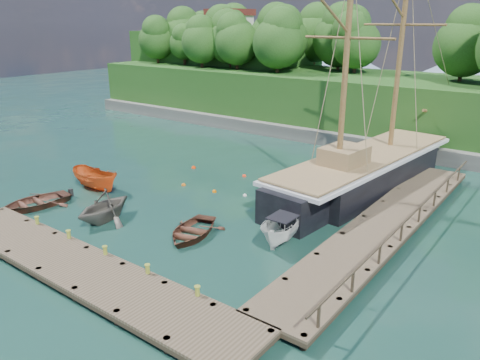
% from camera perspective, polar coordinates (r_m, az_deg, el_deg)
% --- Properties ---
extents(ground, '(160.00, 160.00, 0.00)m').
position_cam_1_polar(ground, '(28.52, -10.33, -5.00)').
color(ground, '#16352B').
rests_on(ground, ground).
extents(dock_near, '(20.00, 3.20, 1.10)m').
position_cam_1_polar(dock_near, '(23.35, -18.78, -10.22)').
color(dock_near, '#483A2A').
rests_on(dock_near, ground).
extents(dock_east, '(3.20, 24.00, 1.10)m').
position_cam_1_polar(dock_east, '(27.96, 17.35, -5.12)').
color(dock_east, '#483A2A').
rests_on(dock_east, ground).
extents(bollard_0, '(0.26, 0.26, 0.45)m').
position_cam_1_polar(bollard_0, '(28.87, -23.30, -6.02)').
color(bollard_0, olive).
rests_on(bollard_0, ground).
extents(bollard_1, '(0.26, 0.26, 0.45)m').
position_cam_1_polar(bollard_1, '(26.49, -19.96, -7.83)').
color(bollard_1, olive).
rests_on(bollard_1, ground).
extents(bollard_2, '(0.26, 0.26, 0.45)m').
position_cam_1_polar(bollard_2, '(24.24, -15.94, -9.96)').
color(bollard_2, olive).
rests_on(bollard_2, ground).
extents(bollard_3, '(0.26, 0.26, 0.45)m').
position_cam_1_polar(bollard_3, '(22.18, -11.07, -12.43)').
color(bollard_3, olive).
rests_on(bollard_3, ground).
extents(bollard_4, '(0.26, 0.26, 0.45)m').
position_cam_1_polar(bollard_4, '(20.35, -5.15, -15.27)').
color(bollard_4, olive).
rests_on(bollard_4, ground).
extents(rowboat_0, '(3.80, 4.84, 0.91)m').
position_cam_1_polar(rowboat_0, '(32.98, -23.65, -3.00)').
color(rowboat_0, brown).
rests_on(rowboat_0, ground).
extents(rowboat_1, '(3.82, 4.29, 2.07)m').
position_cam_1_polar(rowboat_1, '(29.40, -16.13, -4.71)').
color(rowboat_1, '#5F5950').
rests_on(rowboat_1, ground).
extents(rowboat_2, '(3.99, 4.79, 0.86)m').
position_cam_1_polar(rowboat_2, '(26.42, -5.89, -6.78)').
color(rowboat_2, '#562F21').
rests_on(rowboat_2, ground).
extents(motorboat_orange, '(4.51, 1.79, 1.73)m').
position_cam_1_polar(motorboat_orange, '(34.79, -17.06, -1.11)').
color(motorboat_orange, '#D9571D').
rests_on(motorboat_orange, ground).
extents(cabin_boat_white, '(2.52, 4.59, 1.68)m').
position_cam_1_polar(cabin_boat_white, '(25.82, 5.15, -7.40)').
color(cabin_boat_white, silver).
rests_on(cabin_boat_white, ground).
extents(schooner, '(6.60, 26.24, 19.01)m').
position_cam_1_polar(schooner, '(34.41, 14.92, 0.73)').
color(schooner, black).
rests_on(schooner, ground).
extents(mooring_buoy_0, '(0.33, 0.33, 0.33)m').
position_cam_1_polar(mooring_buoy_0, '(36.62, -15.74, 0.01)').
color(mooring_buoy_0, white).
rests_on(mooring_buoy_0, ground).
extents(mooring_buoy_1, '(0.33, 0.33, 0.33)m').
position_cam_1_polar(mooring_buoy_1, '(34.29, -6.89, -0.67)').
color(mooring_buoy_1, '#D16512').
rests_on(mooring_buoy_1, ground).
extents(mooring_buoy_2, '(0.31, 0.31, 0.31)m').
position_cam_1_polar(mooring_buoy_2, '(32.80, -3.14, -1.48)').
color(mooring_buoy_2, '#E36901').
rests_on(mooring_buoy_2, ground).
extents(mooring_buoy_3, '(0.28, 0.28, 0.28)m').
position_cam_1_polar(mooring_buoy_3, '(32.05, 0.61, -1.95)').
color(mooring_buoy_3, silver).
rests_on(mooring_buoy_3, ground).
extents(mooring_buoy_4, '(0.36, 0.36, 0.36)m').
position_cam_1_polar(mooring_buoy_4, '(38.23, -5.68, 1.44)').
color(mooring_buoy_4, '#E92F00').
rests_on(mooring_buoy_4, ground).
extents(mooring_buoy_5, '(0.32, 0.32, 0.32)m').
position_cam_1_polar(mooring_buoy_5, '(36.01, 0.52, 0.43)').
color(mooring_buoy_5, '#F73714').
rests_on(mooring_buoy_5, ground).
extents(headland, '(51.00, 19.31, 12.90)m').
position_cam_1_polar(headland, '(58.85, 3.43, 13.13)').
color(headland, '#474744').
rests_on(headland, ground).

